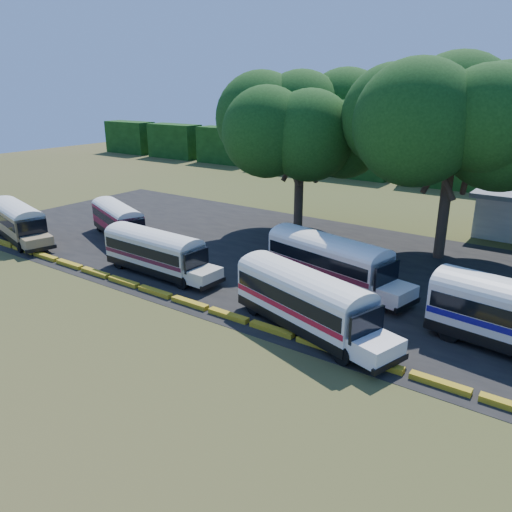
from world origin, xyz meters
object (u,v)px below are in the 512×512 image
Objects in this scene: bus_red at (118,218)px; tree_west at (301,118)px; bus_cream_west at (156,250)px; bus_white_red at (305,297)px; bus_beige at (18,219)px.

tree_west is at bearing 61.64° from bus_red.
bus_white_red reaches higher than bus_cream_west.
bus_beige is 0.72× the size of tree_west.
bus_red is at bearing 55.74° from bus_beige.
bus_beige is 28.50m from bus_white_red.
bus_beige is 1.05× the size of bus_cream_west.
bus_beige reaches higher than bus_red.
bus_white_red reaches higher than bus_red.
bus_red is 17.99m from tree_west.
bus_beige is 0.95× the size of bus_white_red.
bus_beige is 1.09× the size of bus_red.
tree_west is (12.18, 10.23, 8.41)m from bus_red.
tree_west reaches higher than bus_red.
bus_red is (6.33, 5.56, -0.14)m from bus_beige.
tree_west is (-9.98, 16.09, 8.20)m from bus_white_red.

